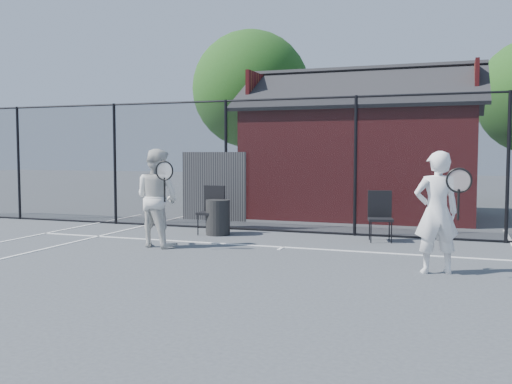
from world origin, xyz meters
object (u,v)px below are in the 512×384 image
(chair_left, at_px, (211,211))
(chair_right, at_px, (380,217))
(clubhouse, at_px, (362,159))
(player_front, at_px, (437,212))
(waste_bin, at_px, (218,217))
(player_back, at_px, (157,198))

(chair_left, distance_m, chair_right, 3.63)
(clubhouse, relative_size, chair_left, 6.28)
(player_front, bearing_deg, chair_right, 112.91)
(player_front, distance_m, waste_bin, 5.29)
(clubhouse, distance_m, player_front, 7.80)
(player_front, relative_size, waste_bin, 2.37)
(clubhouse, bearing_deg, player_front, -72.81)
(clubhouse, distance_m, chair_left, 5.60)
(clubhouse, relative_size, player_back, 3.50)
(player_front, height_order, chair_left, player_front)
(player_front, height_order, waste_bin, player_front)
(player_front, bearing_deg, chair_left, 152.18)
(player_back, height_order, waste_bin, player_back)
(chair_right, relative_size, waste_bin, 1.30)
(player_back, height_order, chair_right, player_back)
(waste_bin, bearing_deg, clubhouse, 64.70)
(player_front, bearing_deg, player_back, 171.60)
(clubhouse, xyz_separation_m, waste_bin, (-2.32, -4.90, -1.22))
(player_back, bearing_deg, chair_right, 27.01)
(chair_left, height_order, waste_bin, chair_left)
(clubhouse, xyz_separation_m, player_front, (2.30, -7.43, -0.70))
(player_back, bearing_deg, player_front, -8.40)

